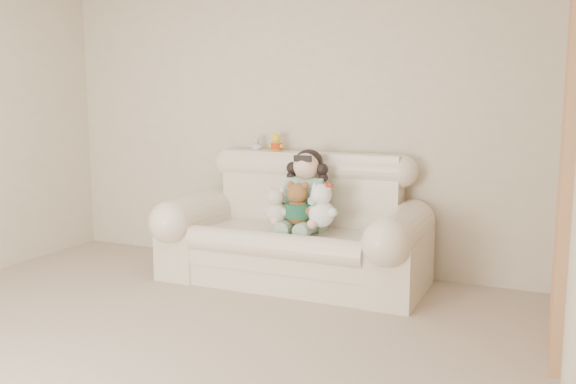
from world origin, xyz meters
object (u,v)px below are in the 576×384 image
(sofa, at_px, (293,219))
(seated_child, at_px, (306,189))
(white_cat, at_px, (322,201))
(brown_teddy, at_px, (298,199))
(cream_teddy, at_px, (276,202))

(sofa, xyz_separation_m, seated_child, (0.08, 0.08, 0.24))
(white_cat, bearing_deg, sofa, 134.11)
(brown_teddy, distance_m, white_cat, 0.19)
(brown_teddy, bearing_deg, white_cat, 2.30)
(sofa, relative_size, white_cat, 5.19)
(seated_child, bearing_deg, sofa, -132.71)
(brown_teddy, bearing_deg, seated_child, 93.14)
(brown_teddy, xyz_separation_m, white_cat, (0.19, 0.01, 0.00))
(sofa, relative_size, cream_teddy, 6.11)
(cream_teddy, bearing_deg, brown_teddy, 4.48)
(cream_teddy, bearing_deg, sofa, 55.97)
(sofa, bearing_deg, white_cat, -21.14)
(sofa, xyz_separation_m, cream_teddy, (-0.08, -0.15, 0.16))
(seated_child, distance_m, white_cat, 0.28)
(sofa, height_order, cream_teddy, sofa)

